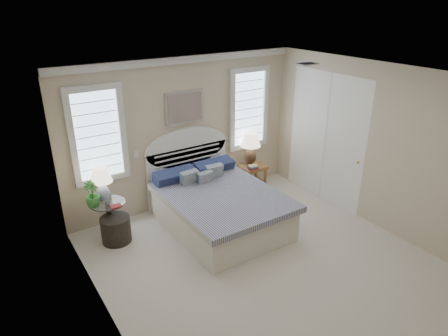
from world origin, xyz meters
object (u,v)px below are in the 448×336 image
Objects in this scene: lamp_left at (101,181)px; lamp_right at (250,145)px; floor_pot at (116,229)px; side_table_left at (109,216)px; bed at (216,203)px; nightstand_right at (253,172)px.

lamp_right is (2.99, 0.12, -0.04)m from lamp_left.
side_table_left is at bearing 100.20° from floor_pot.
floor_pot is 0.81m from lamp_left.
bed is 3.61× the size of side_table_left.
side_table_left is 0.25m from floor_pot.
floor_pot is 0.72× the size of lamp_right.
floor_pot is at bearing -79.80° from side_table_left.
lamp_right reaches higher than floor_pot.
bed is at bearing -14.49° from floor_pot.
bed is 3.51× the size of lamp_right.
lamp_left reaches higher than floor_pot.
side_table_left is at bearing -178.06° from nightstand_right.
bed reaches higher than lamp_left.
nightstand_right is at bearing -0.11° from lamp_left.
nightstand_right is (1.30, 0.69, 0.00)m from bed.
lamp_left is at bearing 157.32° from bed.
side_table_left is 0.97× the size of lamp_right.
bed is 1.68m from floor_pot.
bed is at bearing -151.97° from nightstand_right.
side_table_left is at bearing -175.74° from lamp_right.
lamp_left is 2.99m from lamp_right.
nightstand_right is 0.95× the size of lamp_left.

